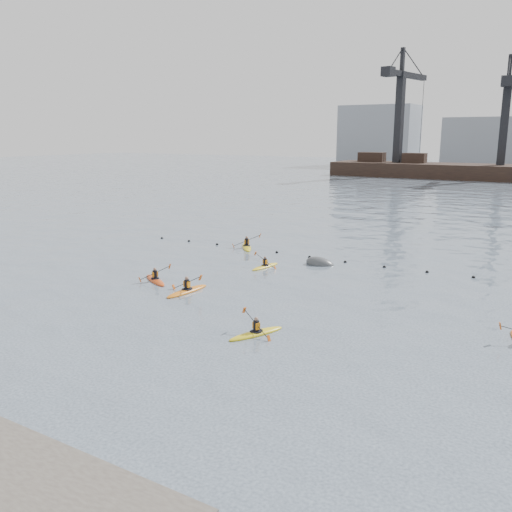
# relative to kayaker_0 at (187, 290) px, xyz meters

# --- Properties ---
(ground) EXTENTS (400.00, 400.00, 0.00)m
(ground) POSITION_rel_kayaker_0_xyz_m (4.21, -9.99, -0.11)
(ground) COLOR #384352
(ground) RESTS_ON ground
(float_line) EXTENTS (33.24, 0.73, 0.24)m
(float_line) POSITION_rel_kayaker_0_xyz_m (3.71, 12.54, -0.08)
(float_line) COLOR black
(float_line) RESTS_ON ground
(barge_pier) EXTENTS (72.00, 19.30, 29.50)m
(barge_pier) POSITION_rel_kayaker_0_xyz_m (3.99, 100.00, 1.79)
(barge_pier) COLOR black
(barge_pier) RESTS_ON ground
(kayaker_0) EXTENTS (2.42, 3.50, 1.38)m
(kayaker_0) POSITION_rel_kayaker_0_xyz_m (0.00, 0.00, 0.00)
(kayaker_0) COLOR orange
(kayaker_0) RESTS_ON ground
(kayaker_1) EXTENTS (2.05, 3.11, 1.24)m
(kayaker_1) POSITION_rel_kayaker_0_xyz_m (7.27, -3.94, -0.01)
(kayaker_1) COLOR gold
(kayaker_1) RESTS_ON ground
(kayaker_2) EXTENTS (3.06, 2.15, 1.16)m
(kayaker_2) POSITION_rel_kayaker_0_xyz_m (-3.35, 0.93, -0.01)
(kayaker_2) COLOR #C64112
(kayaker_2) RESTS_ON ground
(kayaker_3) EXTENTS (1.98, 2.89, 1.14)m
(kayaker_3) POSITION_rel_kayaker_0_xyz_m (0.87, 7.88, -0.02)
(kayaker_3) COLOR yellow
(kayaker_3) RESTS_ON ground
(kayaker_5) EXTENTS (2.65, 3.25, 1.34)m
(kayaker_5) POSITION_rel_kayaker_0_xyz_m (-3.94, 13.04, 0.00)
(kayaker_5) COLOR gold
(kayaker_5) RESTS_ON ground
(mooring_buoy) EXTENTS (2.57, 1.78, 1.51)m
(mooring_buoy) POSITION_rel_kayaker_0_xyz_m (3.92, 10.68, -0.11)
(mooring_buoy) COLOR #3A3C3F
(mooring_buoy) RESTS_ON ground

